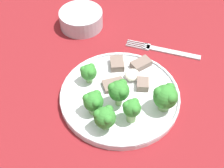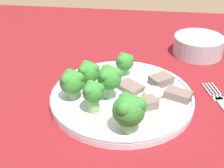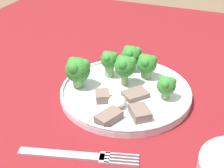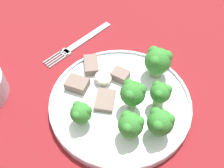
% 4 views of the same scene
% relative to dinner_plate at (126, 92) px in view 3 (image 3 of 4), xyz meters
% --- Properties ---
extents(table, '(1.25, 1.16, 0.73)m').
position_rel_dinner_plate_xyz_m(table, '(0.01, -0.03, -0.09)').
color(table, maroon).
rests_on(table, ground_plane).
extents(dinner_plate, '(0.27, 0.27, 0.02)m').
position_rel_dinner_plate_xyz_m(dinner_plate, '(0.00, 0.00, 0.00)').
color(dinner_plate, white).
rests_on(dinner_plate, table).
extents(fork, '(0.07, 0.19, 0.00)m').
position_rel_dinner_plate_xyz_m(fork, '(0.19, -0.01, -0.01)').
color(fork, '#B2B2B7').
rests_on(fork, table).
extents(broccoli_floret_near_rim_left, '(0.04, 0.04, 0.05)m').
position_rel_dinner_plate_xyz_m(broccoli_floret_near_rim_left, '(-0.00, 0.08, 0.03)').
color(broccoli_floret_near_rim_left, '#7FA866').
rests_on(broccoli_floret_near_rim_left, dinner_plate).
extents(broccoli_floret_center_left, '(0.05, 0.04, 0.06)m').
position_rel_dinner_plate_xyz_m(broccoli_floret_center_left, '(-0.09, -0.02, 0.04)').
color(broccoli_floret_center_left, '#7FA866').
rests_on(broccoli_floret_center_left, dinner_plate).
extents(broccoli_floret_back_left, '(0.05, 0.04, 0.06)m').
position_rel_dinner_plate_xyz_m(broccoli_floret_back_left, '(-0.02, -0.01, 0.05)').
color(broccoli_floret_back_left, '#7FA866').
rests_on(broccoli_floret_back_left, dinner_plate).
extents(broccoli_floret_front_left, '(0.04, 0.04, 0.05)m').
position_rel_dinner_plate_xyz_m(broccoli_floret_front_left, '(-0.07, 0.02, 0.04)').
color(broccoli_floret_front_left, '#7FA866').
rests_on(broccoli_floret_front_left, dinner_plate).
extents(broccoli_floret_center_back, '(0.05, 0.05, 0.06)m').
position_rel_dinner_plate_xyz_m(broccoli_floret_center_back, '(0.02, -0.10, 0.04)').
color(broccoli_floret_center_back, '#7FA866').
rests_on(broccoli_floret_center_back, dinner_plate).
extents(broccoli_floret_mid_cluster, '(0.04, 0.04, 0.06)m').
position_rel_dinner_plate_xyz_m(broccoli_floret_mid_cluster, '(-0.04, -0.05, 0.04)').
color(broccoli_floret_mid_cluster, '#7FA866').
rests_on(broccoli_floret_mid_cluster, dinner_plate).
extents(meat_slice_front_slice, '(0.04, 0.04, 0.02)m').
position_rel_dinner_plate_xyz_m(meat_slice_front_slice, '(0.05, -0.03, 0.01)').
color(meat_slice_front_slice, '#756056').
rests_on(meat_slice_front_slice, dinner_plate).
extents(meat_slice_middle_slice, '(0.06, 0.06, 0.01)m').
position_rel_dinner_plate_xyz_m(meat_slice_middle_slice, '(0.02, 0.02, 0.01)').
color(meat_slice_middle_slice, '#756056').
rests_on(meat_slice_middle_slice, dinner_plate).
extents(meat_slice_rear_slice, '(0.05, 0.04, 0.02)m').
position_rel_dinner_plate_xyz_m(meat_slice_rear_slice, '(0.10, 0.01, 0.01)').
color(meat_slice_rear_slice, '#756056').
rests_on(meat_slice_rear_slice, dinner_plate).
extents(meat_slice_edge_slice, '(0.05, 0.05, 0.02)m').
position_rel_dinner_plate_xyz_m(meat_slice_edge_slice, '(0.07, 0.05, 0.01)').
color(meat_slice_edge_slice, '#756056').
rests_on(meat_slice_edge_slice, dinner_plate).
extents(sauce_dollop, '(0.04, 0.03, 0.02)m').
position_rel_dinner_plate_xyz_m(sauce_dollop, '(0.06, 0.00, 0.01)').
color(sauce_dollop, silver).
rests_on(sauce_dollop, dinner_plate).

